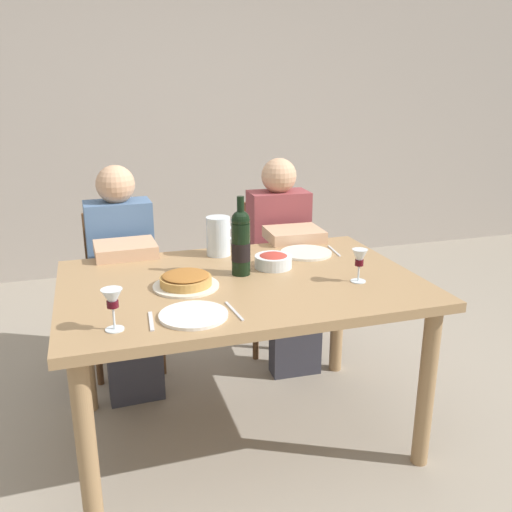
% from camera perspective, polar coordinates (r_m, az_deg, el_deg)
% --- Properties ---
extents(ground_plane, '(8.00, 8.00, 0.00)m').
position_cam_1_polar(ground_plane, '(2.66, -1.42, -18.10)').
color(ground_plane, gray).
extents(back_wall, '(8.00, 0.10, 2.80)m').
position_cam_1_polar(back_wall, '(4.69, -10.57, 15.42)').
color(back_wall, '#A3998E').
rests_on(back_wall, ground).
extents(dining_table, '(1.50, 1.00, 0.76)m').
position_cam_1_polar(dining_table, '(2.33, -1.55, -4.65)').
color(dining_table, '#9E7A51').
rests_on(dining_table, ground).
extents(wine_bottle, '(0.08, 0.08, 0.35)m').
position_cam_1_polar(wine_bottle, '(2.33, -1.61, 1.44)').
color(wine_bottle, black).
rests_on(wine_bottle, dining_table).
extents(water_pitcher, '(0.17, 0.12, 0.19)m').
position_cam_1_polar(water_pitcher, '(2.62, -3.95, 1.87)').
color(water_pitcher, silver).
rests_on(water_pitcher, dining_table).
extents(baked_tart, '(0.27, 0.27, 0.06)m').
position_cam_1_polar(baked_tart, '(2.23, -7.39, -2.59)').
color(baked_tart, silver).
rests_on(baked_tart, dining_table).
extents(salad_bowl, '(0.17, 0.17, 0.07)m').
position_cam_1_polar(salad_bowl, '(2.45, 1.83, -0.44)').
color(salad_bowl, silver).
rests_on(salad_bowl, dining_table).
extents(wine_glass_left_diner, '(0.06, 0.06, 0.14)m').
position_cam_1_polar(wine_glass_left_diner, '(2.29, 10.82, -0.36)').
color(wine_glass_left_diner, silver).
rests_on(wine_glass_left_diner, dining_table).
extents(wine_glass_right_diner, '(0.07, 0.07, 0.15)m').
position_cam_1_polar(wine_glass_right_diner, '(1.86, -14.87, -4.56)').
color(wine_glass_right_diner, silver).
rests_on(wine_glass_right_diner, dining_table).
extents(dinner_plate_left_setting, '(0.25, 0.25, 0.01)m').
position_cam_1_polar(dinner_plate_left_setting, '(2.66, 5.29, 0.34)').
color(dinner_plate_left_setting, silver).
rests_on(dinner_plate_left_setting, dining_table).
extents(dinner_plate_right_setting, '(0.25, 0.25, 0.01)m').
position_cam_1_polar(dinner_plate_right_setting, '(1.96, -6.59, -6.19)').
color(dinner_plate_right_setting, white).
rests_on(dinner_plate_right_setting, dining_table).
extents(fork_left_setting, '(0.03, 0.16, 0.00)m').
position_cam_1_polar(fork_left_setting, '(2.61, 2.25, -0.02)').
color(fork_left_setting, silver).
rests_on(fork_left_setting, dining_table).
extents(knife_left_setting, '(0.03, 0.18, 0.00)m').
position_cam_1_polar(knife_left_setting, '(2.72, 8.21, 0.54)').
color(knife_left_setting, silver).
rests_on(knife_left_setting, dining_table).
extents(knife_right_setting, '(0.03, 0.18, 0.00)m').
position_cam_1_polar(knife_right_setting, '(1.99, -2.31, -5.80)').
color(knife_right_setting, silver).
rests_on(knife_right_setting, dining_table).
extents(spoon_right_setting, '(0.02, 0.16, 0.00)m').
position_cam_1_polar(spoon_right_setting, '(1.94, -10.97, -6.74)').
color(spoon_right_setting, silver).
rests_on(spoon_right_setting, dining_table).
extents(chair_left, '(0.41, 0.41, 0.87)m').
position_cam_1_polar(chair_left, '(3.17, -13.98, -2.40)').
color(chair_left, brown).
rests_on(chair_left, ground).
extents(diner_left, '(0.35, 0.51, 1.16)m').
position_cam_1_polar(diner_left, '(2.91, -13.70, -1.69)').
color(diner_left, '#4C6B93').
rests_on(diner_left, ground).
extents(chair_right, '(0.41, 0.41, 0.87)m').
position_cam_1_polar(chair_right, '(3.34, 1.65, -0.83)').
color(chair_right, brown).
rests_on(chair_right, ground).
extents(diner_right, '(0.35, 0.51, 1.16)m').
position_cam_1_polar(diner_right, '(3.09, 2.96, -0.06)').
color(diner_right, '#8E3D42').
rests_on(diner_right, ground).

